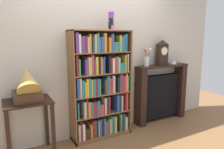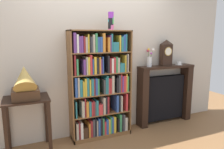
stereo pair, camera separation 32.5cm
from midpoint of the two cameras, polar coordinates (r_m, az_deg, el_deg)
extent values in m
cube|color=brown|center=(3.47, 0.43, -17.01)|extent=(7.83, 6.40, 0.02)
cube|color=beige|center=(3.41, -0.11, 5.58)|extent=(4.83, 0.08, 2.60)
cube|color=brown|center=(3.12, -8.25, -3.61)|extent=(0.02, 0.31, 1.67)
cube|color=brown|center=(3.48, 6.74, -2.15)|extent=(0.02, 0.31, 1.67)
cube|color=brown|center=(3.40, -1.32, -2.35)|extent=(0.95, 0.01, 1.67)
cube|color=brown|center=(3.19, -0.37, 11.77)|extent=(0.95, 0.31, 0.02)
cube|color=brown|center=(3.54, -0.34, -15.65)|extent=(0.95, 0.31, 0.06)
cube|color=#B2A893|center=(3.33, -6.92, -14.58)|extent=(0.03, 0.23, 0.25)
cube|color=maroon|center=(3.34, -6.37, -14.38)|extent=(0.02, 0.24, 0.26)
cube|color=white|center=(3.35, -5.83, -14.37)|extent=(0.04, 0.25, 0.25)
cube|color=#382316|center=(3.38, -4.73, -14.98)|extent=(0.08, 0.22, 0.16)
cube|color=orange|center=(3.40, -3.83, -14.27)|extent=(0.03, 0.25, 0.22)
cube|color=maroon|center=(3.38, -3.17, -14.03)|extent=(0.03, 0.21, 0.26)
cube|color=#424247|center=(3.41, -2.74, -13.70)|extent=(0.03, 0.26, 0.27)
cube|color=black|center=(3.40, -2.16, -13.69)|extent=(0.02, 0.22, 0.28)
cube|color=#B2A893|center=(3.42, -1.76, -13.82)|extent=(0.02, 0.23, 0.25)
cube|color=#2D519E|center=(3.42, -1.22, -13.61)|extent=(0.03, 0.22, 0.27)
cube|color=black|center=(3.43, -0.63, -13.44)|extent=(0.03, 0.22, 0.28)
cube|color=#388E56|center=(3.44, -0.14, -13.46)|extent=(0.02, 0.21, 0.27)
cube|color=#C63338|center=(3.47, 0.36, -13.78)|extent=(0.03, 0.21, 0.21)
cube|color=#2D519E|center=(3.49, 0.76, -13.37)|extent=(0.04, 0.26, 0.24)
cube|color=gold|center=(3.50, 1.32, -13.31)|extent=(0.03, 0.25, 0.24)
cube|color=#388E56|center=(3.51, 1.69, -12.95)|extent=(0.02, 0.26, 0.27)
cube|color=#2D519E|center=(3.51, 2.25, -13.05)|extent=(0.03, 0.22, 0.26)
cube|color=gold|center=(3.53, 2.81, -12.93)|extent=(0.04, 0.23, 0.26)
cube|color=black|center=(3.57, 3.77, -13.07)|extent=(0.02, 0.24, 0.21)
cube|color=#388E56|center=(3.57, 4.30, -12.47)|extent=(0.03, 0.23, 0.28)
cube|color=black|center=(3.59, 4.63, -12.34)|extent=(0.02, 0.26, 0.28)
cube|color=#424247|center=(3.61, 5.07, -12.29)|extent=(0.03, 0.26, 0.27)
cube|color=white|center=(3.63, 5.54, -12.65)|extent=(0.02, 0.25, 0.22)
cube|color=#B2A893|center=(3.62, 6.07, -12.73)|extent=(0.02, 0.20, 0.22)
cube|color=brown|center=(3.40, -0.34, -10.23)|extent=(0.91, 0.29, 0.02)
cube|color=teal|center=(3.20, -7.17, -9.14)|extent=(0.02, 0.23, 0.25)
cube|color=#B2A893|center=(3.23, -5.36, -8.96)|extent=(0.04, 0.22, 0.25)
cube|color=maroon|center=(3.23, -4.81, -8.55)|extent=(0.02, 0.22, 0.29)
cube|color=orange|center=(3.26, -4.31, -8.89)|extent=(0.04, 0.24, 0.23)
cube|color=teal|center=(3.26, -3.56, -8.88)|extent=(0.03, 0.23, 0.23)
cube|color=#C63338|center=(3.28, -3.09, -8.88)|extent=(0.02, 0.24, 0.21)
cube|color=maroon|center=(3.28, -2.62, -8.80)|extent=(0.03, 0.22, 0.23)
cube|color=#424247|center=(3.31, -2.34, -8.75)|extent=(0.02, 0.26, 0.21)
cube|color=teal|center=(3.32, -1.86, -8.53)|extent=(0.03, 0.26, 0.23)
cube|color=#C63338|center=(3.33, -0.88, -9.02)|extent=(0.06, 0.23, 0.17)
cube|color=#B2A893|center=(3.34, 0.09, -8.11)|extent=(0.03, 0.23, 0.26)
cube|color=black|center=(3.34, 0.72, -8.00)|extent=(0.02, 0.20, 0.27)
cube|color=maroon|center=(3.35, 1.17, -7.96)|extent=(0.03, 0.21, 0.27)
cube|color=#2D519E|center=(3.44, 3.44, -7.48)|extent=(0.03, 0.25, 0.27)
cube|color=#B2A893|center=(3.45, 4.74, -7.56)|extent=(0.02, 0.20, 0.26)
cube|color=#C63338|center=(3.50, 5.88, -7.05)|extent=(0.03, 0.25, 0.28)
cube|color=brown|center=(3.30, -0.35, -5.05)|extent=(0.91, 0.29, 0.02)
cube|color=#2D519E|center=(3.10, -7.16, -3.25)|extent=(0.03, 0.22, 0.29)
cube|color=#B2A893|center=(3.13, -6.57, -3.18)|extent=(0.03, 0.25, 0.28)
cube|color=teal|center=(3.13, -5.90, -3.43)|extent=(0.04, 0.23, 0.25)
cube|color=gold|center=(3.14, -5.19, -3.64)|extent=(0.02, 0.22, 0.22)
cube|color=gold|center=(3.15, -4.68, -3.23)|extent=(0.03, 0.23, 0.26)
cube|color=teal|center=(3.16, -4.09, -3.15)|extent=(0.03, 0.22, 0.27)
cube|color=gold|center=(3.19, -3.64, -3.20)|extent=(0.02, 0.26, 0.25)
cube|color=teal|center=(3.18, -2.85, -3.20)|extent=(0.04, 0.21, 0.25)
cube|color=maroon|center=(3.21, -2.50, -3.10)|extent=(0.02, 0.26, 0.25)
cube|color=#2D519E|center=(3.20, -1.88, -3.06)|extent=(0.03, 0.22, 0.25)
cube|color=#388E56|center=(3.21, -1.37, -3.09)|extent=(0.02, 0.22, 0.24)
cube|color=#424247|center=(3.26, 0.18, -3.09)|extent=(0.02, 0.24, 0.22)
cube|color=teal|center=(3.27, 0.63, -2.79)|extent=(0.02, 0.23, 0.25)
cube|color=teal|center=(3.26, 1.08, -2.55)|extent=(0.02, 0.21, 0.28)
cube|color=#C63338|center=(3.29, 1.38, -2.80)|extent=(0.03, 0.25, 0.24)
cube|color=#C63338|center=(3.31, 1.78, -2.77)|extent=(0.02, 0.26, 0.24)
cube|color=#B2A893|center=(3.31, 2.39, -2.43)|extent=(0.04, 0.23, 0.27)
cube|color=black|center=(3.36, 3.50, -2.58)|extent=(0.03, 0.26, 0.24)
cube|color=#424247|center=(3.36, 4.13, -2.27)|extent=(0.03, 0.24, 0.27)
cube|color=#C63338|center=(3.38, 4.45, -2.07)|extent=(0.02, 0.26, 0.29)
cube|color=#663884|center=(3.38, 4.99, -2.36)|extent=(0.02, 0.22, 0.25)
cube|color=#C63338|center=(3.40, 5.48, -2.27)|extent=(0.04, 0.23, 0.26)
cube|color=gold|center=(3.42, 5.85, -1.93)|extent=(0.02, 0.25, 0.29)
cube|color=#388E56|center=(3.42, 6.30, -2.31)|extent=(0.02, 0.21, 0.25)
cube|color=brown|center=(3.23, -0.36, 0.40)|extent=(0.91, 0.29, 0.02)
cube|color=maroon|center=(3.04, -7.35, 2.58)|extent=(0.02, 0.21, 0.29)
cube|color=#388E56|center=(3.08, -6.89, 2.17)|extent=(0.03, 0.26, 0.23)
cube|color=#663884|center=(3.08, -4.87, 2.11)|extent=(0.03, 0.20, 0.22)
cube|color=#B2A893|center=(3.11, -4.35, 2.51)|extent=(0.02, 0.24, 0.26)
cube|color=gold|center=(3.12, -3.90, 2.51)|extent=(0.03, 0.25, 0.25)
cube|color=#C63338|center=(3.11, -3.24, 2.79)|extent=(0.03, 0.22, 0.28)
cube|color=#2D519E|center=(3.14, -2.79, 2.31)|extent=(0.02, 0.24, 0.22)
cube|color=gold|center=(3.14, -2.14, 2.59)|extent=(0.03, 0.22, 0.25)
cube|color=black|center=(3.15, -1.47, 2.45)|extent=(0.03, 0.21, 0.24)
cube|color=orange|center=(3.16, -0.87, 2.60)|extent=(0.02, 0.21, 0.25)
cube|color=#663884|center=(3.20, -0.68, 2.42)|extent=(0.02, 0.26, 0.22)
cube|color=#2D519E|center=(3.17, -0.15, 2.65)|extent=(0.02, 0.20, 0.25)
cube|color=black|center=(3.24, 1.18, 2.92)|extent=(0.02, 0.26, 0.26)
cube|color=maroon|center=(3.24, 1.75, 2.59)|extent=(0.02, 0.23, 0.23)
cube|color=white|center=(3.26, 2.29, 2.57)|extent=(0.03, 0.24, 0.22)
cube|color=#C63338|center=(3.26, 2.92, 2.71)|extent=(0.03, 0.22, 0.23)
cube|color=#388E56|center=(3.30, 3.28, 2.87)|extent=(0.03, 0.26, 0.24)
cube|color=#B2A893|center=(3.30, 3.89, 2.71)|extent=(0.03, 0.23, 0.23)
cube|color=teal|center=(3.31, 5.02, 1.94)|extent=(0.08, 0.18, 0.14)
cube|color=gold|center=(3.34, 5.78, 3.09)|extent=(0.02, 0.21, 0.26)
cube|color=#424247|center=(3.35, 6.05, 3.25)|extent=(0.02, 0.21, 0.28)
cube|color=#B2A893|center=(3.36, 6.37, 3.26)|extent=(0.02, 0.21, 0.28)
cube|color=brown|center=(3.19, -0.36, 6.04)|extent=(0.91, 0.29, 0.02)
cube|color=#663884|center=(3.04, -7.48, 8.52)|extent=(0.04, 0.26, 0.28)
cube|color=white|center=(3.02, -6.62, 8.31)|extent=(0.03, 0.20, 0.25)
cube|color=#663884|center=(3.05, -6.15, 8.07)|extent=(0.03, 0.24, 0.23)
cube|color=#663884|center=(3.06, -5.58, 8.14)|extent=(0.03, 0.24, 0.23)
cube|color=maroon|center=(3.07, -4.97, 8.14)|extent=(0.02, 0.24, 0.23)
cube|color=#B2A893|center=(3.07, -4.41, 8.03)|extent=(0.03, 0.23, 0.22)
cube|color=gold|center=(3.07, -3.80, 8.40)|extent=(0.02, 0.20, 0.26)
cube|color=black|center=(3.08, -3.38, 8.17)|extent=(0.02, 0.20, 0.23)
cube|color=#424247|center=(3.09, -3.00, 8.09)|extent=(0.02, 0.22, 0.22)
cube|color=#B2A893|center=(3.11, -2.53, 8.41)|extent=(0.03, 0.24, 0.25)
cube|color=#388E56|center=(3.14, -1.94, 8.58)|extent=(0.03, 0.26, 0.27)
cube|color=#2D519E|center=(3.13, -1.23, 8.09)|extent=(0.03, 0.21, 0.22)
cube|color=#2D519E|center=(3.15, -0.58, 8.14)|extent=(0.04, 0.22, 0.22)
cube|color=orange|center=(3.18, 0.02, 8.63)|extent=(0.04, 0.26, 0.27)
cube|color=orange|center=(3.20, 1.38, 8.11)|extent=(0.03, 0.24, 0.21)
cube|color=#663884|center=(3.20, 1.93, 8.40)|extent=(0.02, 0.21, 0.24)
cube|color=teal|center=(3.23, 2.15, 8.58)|extent=(0.02, 0.25, 0.26)
cube|color=teal|center=(3.23, 3.37, 7.49)|extent=(0.09, 0.19, 0.14)
cube|color=gold|center=(3.29, 4.19, 8.41)|extent=(0.02, 0.26, 0.24)
cube|color=teal|center=(3.30, 4.86, 8.25)|extent=(0.04, 0.23, 0.22)
cube|color=#2D519E|center=(3.32, 5.38, 8.48)|extent=(0.03, 0.25, 0.25)
cube|color=teal|center=(3.32, 5.98, 8.55)|extent=(0.02, 0.21, 0.26)
cylinder|color=pink|center=(3.23, 2.64, 12.79)|extent=(0.08, 0.08, 0.10)
cylinder|color=black|center=(3.23, 2.62, 13.12)|extent=(0.08, 0.08, 0.10)
cylinder|color=pink|center=(3.23, 2.68, 13.44)|extent=(0.08, 0.08, 0.10)
cylinder|color=#28B2B7|center=(3.23, 2.64, 13.76)|extent=(0.08, 0.08, 0.10)
cylinder|color=black|center=(3.23, 2.66, 14.08)|extent=(0.08, 0.08, 0.10)
cylinder|color=green|center=(3.24, 2.68, 14.40)|extent=(0.08, 0.08, 0.10)
cylinder|color=blue|center=(3.24, 2.67, 14.72)|extent=(0.08, 0.08, 0.10)
cylinder|color=yellow|center=(3.24, 2.66, 15.04)|extent=(0.08, 0.08, 0.10)
cylinder|color=orange|center=(3.24, 2.67, 15.36)|extent=(0.08, 0.08, 0.10)
cylinder|color=purple|center=(3.24, 2.68, 15.69)|extent=(0.08, 0.08, 0.10)
cube|color=black|center=(2.97, -19.34, -6.30)|extent=(0.58, 0.47, 0.02)
cube|color=black|center=(2.91, -23.80, -15.13)|extent=(0.04, 0.04, 0.75)
cube|color=black|center=(2.94, -13.39, -14.23)|extent=(0.04, 0.04, 0.75)
cube|color=black|center=(3.28, -23.79, -12.15)|extent=(0.04, 0.04, 0.75)
cube|color=black|center=(3.31, -14.66, -11.40)|extent=(0.04, 0.04, 0.75)
cube|color=#472D1C|center=(2.95, -19.43, -4.91)|extent=(0.34, 0.35, 0.13)
cylinder|color=black|center=(2.93, -19.51, -3.59)|extent=(0.28, 0.28, 0.01)
cylinder|color=#B79347|center=(2.88, -19.46, -3.36)|extent=(0.03, 0.03, 0.06)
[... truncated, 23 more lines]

